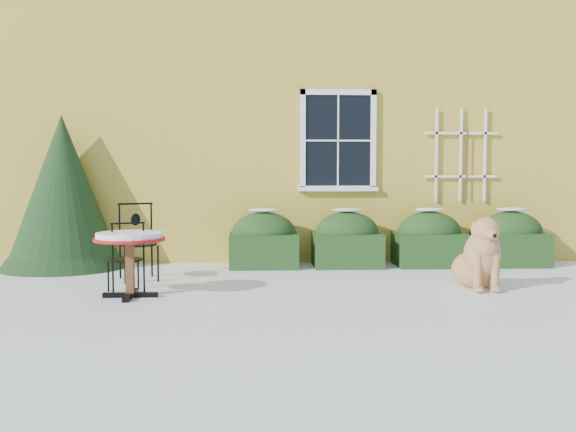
{
  "coord_description": "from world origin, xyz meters",
  "views": [
    {
      "loc": [
        -0.41,
        -7.34,
        1.48
      ],
      "look_at": [
        0.0,
        1.0,
        0.9
      ],
      "focal_mm": 40.0,
      "sensor_mm": 36.0,
      "label": 1
    }
  ],
  "objects": [
    {
      "name": "bistro_table",
      "position": [
        -1.9,
        0.21,
        0.64
      ],
      "size": [
        0.83,
        0.83,
        0.77
      ],
      "rotation": [
        0.0,
        0.0,
        -0.4
      ],
      "color": "black",
      "rests_on": "ground"
    },
    {
      "name": "patio_chair_far",
      "position": [
        -2.03,
        1.46,
        0.52
      ],
      "size": [
        0.6,
        0.59,
        1.05
      ],
      "rotation": [
        0.0,
        0.0,
        0.35
      ],
      "color": "black",
      "rests_on": "ground"
    },
    {
      "name": "ground",
      "position": [
        0.0,
        0.0,
        0.0
      ],
      "size": [
        80.0,
        80.0,
        0.0
      ],
      "primitive_type": "plane",
      "color": "white",
      "rests_on": "ground"
    },
    {
      "name": "dog",
      "position": [
        2.4,
        0.56,
        0.38
      ],
      "size": [
        0.64,
        1.06,
        0.95
      ],
      "rotation": [
        0.0,
        0.0,
        0.02
      ],
      "color": "tan",
      "rests_on": "ground"
    },
    {
      "name": "house",
      "position": [
        0.0,
        7.0,
        3.22
      ],
      "size": [
        12.4,
        8.4,
        6.4
      ],
      "color": "gold",
      "rests_on": "ground"
    },
    {
      "name": "hedge_row",
      "position": [
        1.65,
        2.55,
        0.4
      ],
      "size": [
        4.95,
        0.8,
        0.91
      ],
      "color": "#183213",
      "rests_on": "ground"
    },
    {
      "name": "patio_chair_near",
      "position": [
        -1.99,
        0.45,
        0.44
      ],
      "size": [
        0.51,
        0.5,
        0.88
      ],
      "rotation": [
        0.0,
        0.0,
        3.51
      ],
      "color": "black",
      "rests_on": "ground"
    },
    {
      "name": "evergreen_shrub",
      "position": [
        -3.39,
        2.67,
        0.95
      ],
      "size": [
        1.94,
        1.94,
        2.35
      ],
      "rotation": [
        0.0,
        0.0,
        -0.2
      ],
      "color": "black",
      "rests_on": "ground"
    }
  ]
}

